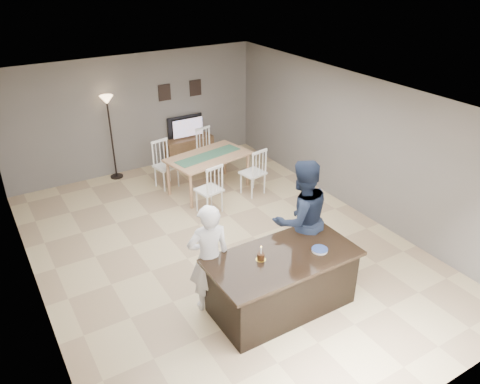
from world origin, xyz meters
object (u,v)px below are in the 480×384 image
woman (209,258)px  dining_table (209,162)px  birthday_cake (261,256)px  plate_stack (320,250)px  floor_lamp (109,115)px  tv_console (189,149)px  television (187,127)px  man (301,219)px  kitchen_island (282,281)px

woman → dining_table: size_ratio=0.77×
birthday_cake → plate_stack: size_ratio=0.95×
floor_lamp → birthday_cake: bearing=-86.3°
woman → plate_stack: size_ratio=7.32×
tv_console → television: 0.57m
man → floor_lamp: bearing=-68.1°
television → floor_lamp: bearing=1.5°
plate_stack → dining_table: bearing=85.0°
television → floor_lamp: floor_lamp is taller
tv_console → dining_table: size_ratio=0.54×
television → birthday_cake: bearing=74.7°
tv_console → dining_table: bearing=-101.0°
floor_lamp → man: bearing=-74.5°
man → plate_stack: size_ratio=8.49×
woman → birthday_cake: woman is taller
woman → plate_stack: 1.58m
tv_console → woman: size_ratio=0.70×
woman → kitchen_island: bearing=158.5°
birthday_cake → floor_lamp: bearing=93.7°
woman → floor_lamp: (0.22, 5.04, 0.64)m
plate_stack → woman: bearing=152.7°
television → dining_table: size_ratio=0.41×
tv_console → birthday_cake: 5.72m
kitchen_island → floor_lamp: size_ratio=1.11×
tv_console → plate_stack: size_ratio=5.15×
woman → plate_stack: bearing=163.2°
dining_table → man: bearing=-102.9°
television → birthday_cake: (-1.51, -5.55, 0.09)m
kitchen_island → woman: 1.11m
man → birthday_cake: (-1.05, -0.46, -0.04)m
television → birthday_cake: 5.75m
floor_lamp → woman: bearing=-92.5°
woman → man: 1.62m
floor_lamp → plate_stack: bearing=-78.4°
dining_table → kitchen_island: bearing=-113.1°
plate_stack → dining_table: size_ratio=0.11×
plate_stack → floor_lamp: 5.91m
woman → dining_table: 3.78m
television → man: size_ratio=0.46×
birthday_cake → floor_lamp: 5.54m
kitchen_island → birthday_cake: bearing=164.1°
tv_console → plate_stack: (-0.68, -5.74, 0.62)m
dining_table → tv_console: bearing=68.5°
plate_stack → floor_lamp: floor_lamp is taller
man → dining_table: man is taller
man → television: bearing=-88.9°
television → plate_stack: bearing=83.3°
kitchen_island → tv_console: bearing=77.8°
kitchen_island → dining_table: 4.00m
television → plate_stack: 5.85m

